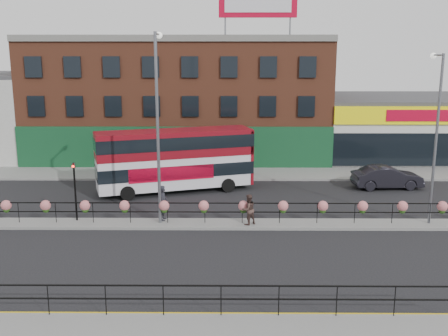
{
  "coord_description": "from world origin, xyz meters",
  "views": [
    {
      "loc": [
        0.24,
        -26.78,
        9.09
      ],
      "look_at": [
        0.0,
        3.0,
        2.5
      ],
      "focal_mm": 42.0,
      "sensor_mm": 36.0,
      "label": 1
    }
  ],
  "objects_px": {
    "lamp_column_west": "(158,112)",
    "double_decker_bus": "(176,154)",
    "pedestrian_b": "(248,209)",
    "car": "(387,177)",
    "pedestrian_a": "(163,203)",
    "lamp_column_east": "(436,124)"
  },
  "relations": [
    {
      "from": "double_decker_bus",
      "to": "pedestrian_b",
      "type": "distance_m",
      "value": 8.68
    },
    {
      "from": "double_decker_bus",
      "to": "pedestrian_b",
      "type": "height_order",
      "value": "double_decker_bus"
    },
    {
      "from": "lamp_column_west",
      "to": "lamp_column_east",
      "type": "distance_m",
      "value": 14.42
    },
    {
      "from": "lamp_column_west",
      "to": "lamp_column_east",
      "type": "xyz_separation_m",
      "value": [
        14.41,
        0.01,
        -0.63
      ]
    },
    {
      "from": "lamp_column_west",
      "to": "double_decker_bus",
      "type": "bearing_deg",
      "value": 88.45
    },
    {
      "from": "double_decker_bus",
      "to": "pedestrian_a",
      "type": "height_order",
      "value": "double_decker_bus"
    },
    {
      "from": "double_decker_bus",
      "to": "lamp_column_east",
      "type": "xyz_separation_m",
      "value": [
        14.23,
        -6.7,
        2.9
      ]
    },
    {
      "from": "double_decker_bus",
      "to": "car",
      "type": "bearing_deg",
      "value": 3.92
    },
    {
      "from": "pedestrian_a",
      "to": "lamp_column_east",
      "type": "distance_m",
      "value": 14.93
    },
    {
      "from": "car",
      "to": "pedestrian_b",
      "type": "bearing_deg",
      "value": 125.68
    },
    {
      "from": "pedestrian_a",
      "to": "pedestrian_b",
      "type": "distance_m",
      "value": 4.66
    },
    {
      "from": "double_decker_bus",
      "to": "lamp_column_west",
      "type": "bearing_deg",
      "value": -91.55
    },
    {
      "from": "pedestrian_b",
      "to": "lamp_column_west",
      "type": "xyz_separation_m",
      "value": [
        -4.72,
        0.53,
        5.09
      ]
    },
    {
      "from": "car",
      "to": "lamp_column_west",
      "type": "height_order",
      "value": "lamp_column_west"
    },
    {
      "from": "pedestrian_a",
      "to": "lamp_column_west",
      "type": "height_order",
      "value": "lamp_column_west"
    },
    {
      "from": "double_decker_bus",
      "to": "pedestrian_a",
      "type": "xyz_separation_m",
      "value": [
        -0.06,
        -6.49,
        -1.43
      ]
    },
    {
      "from": "car",
      "to": "pedestrian_a",
      "type": "xyz_separation_m",
      "value": [
        -14.37,
        -7.47,
        0.34
      ]
    },
    {
      "from": "pedestrian_a",
      "to": "lamp_column_east",
      "type": "relative_size",
      "value": 0.22
    },
    {
      "from": "lamp_column_east",
      "to": "pedestrian_a",
      "type": "bearing_deg",
      "value": 179.16
    },
    {
      "from": "pedestrian_a",
      "to": "lamp_column_east",
      "type": "bearing_deg",
      "value": -85.42
    },
    {
      "from": "pedestrian_a",
      "to": "double_decker_bus",
      "type": "bearing_deg",
      "value": 4.87
    },
    {
      "from": "double_decker_bus",
      "to": "car",
      "type": "height_order",
      "value": "double_decker_bus"
    }
  ]
}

